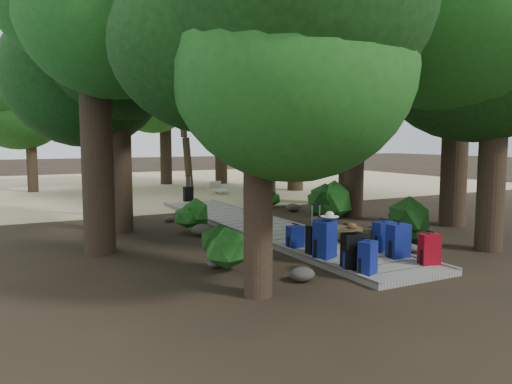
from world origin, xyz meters
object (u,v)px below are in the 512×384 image
duffel_right_khaki (350,234)px  lone_suitcase_on_sand (188,194)px  backpack_right_d (372,238)px  backpack_left_c (325,237)px  backpack_right_c (384,235)px  suitcase_on_boardwalk (316,239)px  backpack_left_a (368,256)px  backpack_left_b (353,249)px  backpack_right_b (398,239)px  backpack_right_a (429,247)px  backpack_left_d (295,235)px  kayak (93,195)px  sun_lounger (220,188)px

duffel_right_khaki → lone_suitcase_on_sand: size_ratio=0.99×
backpack_right_d → duffel_right_khaki: 0.82m
backpack_left_c → backpack_right_c: size_ratio=1.20×
suitcase_on_boardwalk → backpack_right_c: bearing=-21.1°
backpack_left_a → backpack_left_b: 0.38m
backpack_left_a → duffel_right_khaki: (1.46, 2.38, -0.13)m
backpack_left_c → backpack_right_c: bearing=-28.2°
backpack_left_b → backpack_right_b: 1.44m
backpack_left_c → backpack_right_b: bearing=-51.5°
backpack_left_c → backpack_right_b: 1.51m
duffel_right_khaki → suitcase_on_boardwalk: bearing=176.4°
backpack_left_b → duffel_right_khaki: 2.51m
backpack_left_a → backpack_right_c: backpack_right_c is taller
backpack_right_a → duffel_right_khaki: backpack_right_a is taller
backpack_right_d → lone_suitcase_on_sand: bearing=102.5°
backpack_left_b → backpack_left_d: (0.05, 2.10, -0.10)m
backpack_left_d → backpack_left_c: bearing=-88.5°
lone_suitcase_on_sand → backpack_left_b: bearing=-99.7°
backpack_left_b → backpack_right_c: bearing=43.1°
kayak → backpack_right_c: bearing=-58.1°
backpack_left_d → duffel_right_khaki: 1.45m
backpack_left_c → lone_suitcase_on_sand: bearing=58.7°
backpack_right_b → duffel_right_khaki: (0.09, 1.69, -0.19)m
sun_lounger → backpack_left_a: bearing=-91.6°
backpack_left_d → kayak: backpack_left_d is taller
suitcase_on_boardwalk → backpack_right_b: bearing=-42.1°
backpack_right_a → backpack_right_c: backpack_right_c is taller
backpack_right_c → suitcase_on_boardwalk: size_ratio=1.18×
duffel_right_khaki → backpack_right_d: bearing=-119.7°
backpack_left_b → lone_suitcase_on_sand: backpack_left_b is taller
backpack_left_d → duffel_right_khaki: (1.44, -0.10, -0.07)m
backpack_right_c → suitcase_on_boardwalk: backpack_right_c is taller
backpack_left_d → backpack_right_b: 2.25m
backpack_right_c → backpack_right_d: 0.32m
backpack_left_d → backpack_right_c: (1.50, -1.19, 0.09)m
backpack_left_c → lone_suitcase_on_sand: size_ratio=1.43×
suitcase_on_boardwalk → backpack_left_b: bearing=-96.5°
backpack_left_b → suitcase_on_boardwalk: (0.12, 1.41, -0.07)m
backpack_right_a → kayak: (-3.79, 14.71, -0.26)m
suitcase_on_boardwalk → lone_suitcase_on_sand: 10.55m
backpack_left_a → backpack_left_d: 2.48m
backpack_right_a → backpack_left_c: bearing=154.7°
duffel_right_khaki → kayak: size_ratio=0.18×
backpack_right_d → sun_lounger: (1.94, 12.84, -0.07)m
backpack_right_d → duffel_right_khaki: size_ratio=0.83×
backpack_right_d → lone_suitcase_on_sand: size_ratio=0.81×
backpack_right_c → suitcase_on_boardwalk: bearing=164.3°
backpack_left_c → lone_suitcase_on_sand: (1.02, 10.95, -0.23)m
sun_lounger → backpack_right_a: bearing=-85.8°
backpack_right_d → backpack_left_d: bearing=157.4°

